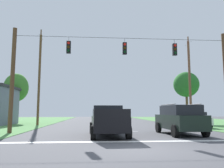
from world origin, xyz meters
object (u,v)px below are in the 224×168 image
Objects in this scene: distant_car_crossing_white at (195,119)px; pickup_truck at (108,121)px; utility_pole_mid_right at (190,81)px; tree_roadside_right at (186,85)px; overhead_signal_span at (123,76)px; suv_black at (179,119)px; utility_pole_near_left at (39,77)px; tree_roadside_far_right at (16,88)px.

pickup_truck is at bearing -141.64° from distant_car_crossing_white.
utility_pole_mid_right reaches higher than tree_roadside_right.
overhead_signal_span is 4.21m from pickup_truck.
suv_black is at bearing 5.28° from pickup_truck.
utility_pole_near_left is at bearing 137.21° from suv_black.
overhead_signal_span is at bearing -48.07° from utility_pole_near_left.
overhead_signal_span reaches higher than tree_roadside_right.
distant_car_crossing_white is at bearing -25.82° from tree_roadside_far_right.
pickup_truck is 0.79× the size of tree_roadside_right.
suv_black is at bearing -117.34° from utility_pole_mid_right.
tree_roadside_far_right is (-13.10, 15.10, 0.56)m from overhead_signal_span.
distant_car_crossing_white is at bearing -109.46° from utility_pole_mid_right.
overhead_signal_span is 19.99m from tree_roadside_far_right.
utility_pole_near_left reaches higher than distant_car_crossing_white.
utility_pole_near_left is at bearing 131.93° from overhead_signal_span.
tree_roadside_far_right reaches higher than pickup_truck.
overhead_signal_span reaches higher than suv_black.
tree_roadside_far_right is at bearing 154.18° from distant_car_crossing_white.
utility_pole_near_left is at bearing -172.19° from tree_roadside_right.
tree_roadside_right is (2.31, 7.24, 4.37)m from distant_car_crossing_white.
tree_roadside_far_right is at bearing 164.77° from utility_pole_mid_right.
utility_pole_near_left reaches higher than overhead_signal_span.
suv_black is at bearing -121.59° from distant_car_crossing_white.
utility_pole_near_left reaches higher than utility_pole_mid_right.
suv_black is (4.95, 0.46, 0.09)m from pickup_truck.
tree_roadside_right is at bearing 74.59° from utility_pole_mid_right.
tree_roadside_far_right is (-16.75, 16.85, 3.80)m from suv_black.
suv_black is 0.45× the size of utility_pole_mid_right.
overhead_signal_span is at bearing 154.34° from suv_black.
overhead_signal_span is 3.46× the size of suv_black.
utility_pole_mid_right reaches higher than tree_roadside_far_right.
tree_roadside_right is at bearing 51.69° from pickup_truck.
tree_roadside_far_right is at bearing 134.82° from suv_black.
tree_roadside_far_right is (-4.43, 5.45, -0.68)m from utility_pole_near_left.
utility_pole_near_left is at bearing 178.00° from utility_pole_mid_right.
distant_car_crossing_white is 0.64× the size of tree_roadside_far_right.
overhead_signal_span is 2.44× the size of tree_roadside_right.
pickup_truck is at bearing -128.31° from tree_roadside_right.
utility_pole_mid_right is at bearing -15.23° from tree_roadside_far_right.
tree_roadside_far_right is (-22.32, 6.08, -0.38)m from utility_pole_mid_right.
tree_roadside_far_right is at bearing 172.94° from tree_roadside_right.
tree_roadside_right reaches higher than distant_car_crossing_white.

